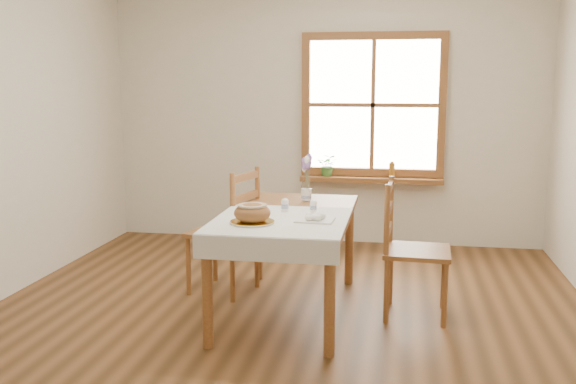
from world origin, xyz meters
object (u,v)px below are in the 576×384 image
object	(u,v)px
bread_plate	(252,222)
flower_vase	(306,195)
chair_right	(417,249)
chair_left	(223,230)
dining_table	(288,224)

from	to	relation	value
bread_plate	flower_vase	world-z (taller)	flower_vase
chair_right	flower_vase	distance (m)	1.00
chair_left	flower_vase	size ratio (longest dim) A/B	11.09
dining_table	bread_plate	bearing A→B (deg)	-109.89
chair_left	flower_vase	xyz separation A→B (m)	(0.67, 0.09, 0.29)
chair_left	dining_table	bearing A→B (deg)	73.09
chair_left	chair_right	size ratio (longest dim) A/B	1.02
flower_vase	dining_table	bearing A→B (deg)	-98.03
flower_vase	chair_left	bearing A→B (deg)	-172.14
chair_left	chair_right	distance (m)	1.56
bread_plate	chair_left	bearing A→B (deg)	118.17
dining_table	chair_right	world-z (taller)	chair_right
chair_left	flower_vase	world-z (taller)	chair_left
dining_table	chair_left	world-z (taller)	chair_left
chair_left	chair_right	bearing A→B (deg)	94.01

